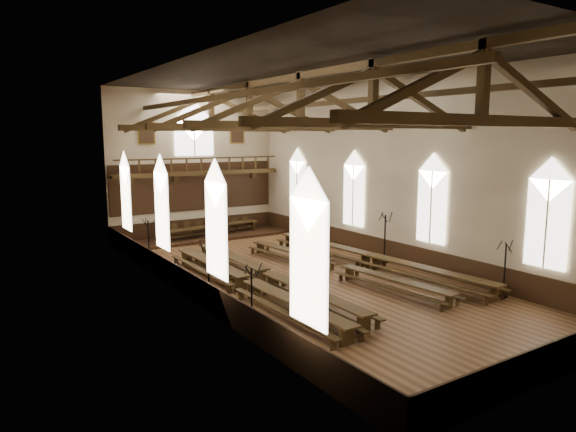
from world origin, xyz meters
The scene contains 21 objects.
ground centered at (0.00, 0.00, 0.00)m, with size 26.00×26.00×0.00m, color brown.
room_walls centered at (0.00, 0.00, 6.46)m, with size 26.00×26.00×26.00m.
wainscot_band centered at (0.00, 0.00, 0.60)m, with size 12.00×26.00×1.20m.
side_windows centered at (0.00, 0.00, 3.74)m, with size 11.85×19.80×4.50m.
end_window centered at (0.00, 12.90, 7.22)m, with size 2.80×0.12×3.80m.
minstrels_gallery centered at (0.00, 12.66, 3.91)m, with size 11.80×1.24×3.70m.
portraits centered at (0.00, 12.90, 7.10)m, with size 7.75×0.09×1.45m.
roof_trusses centered at (0.00, 0.00, 8.22)m, with size 11.70×25.70×2.80m.
refectory_row_a centered at (-3.57, -1.05, 0.54)m, with size 1.56×14.29×0.74m.
refectory_row_b centered at (-2.20, -0.44, 0.54)m, with size 1.55×14.35×0.74m.
refectory_row_c centered at (1.66, -0.75, 0.48)m, with size 1.96×13.70×0.66m.
refectory_row_d centered at (4.04, -0.67, 0.58)m, with size 2.15×14.87×0.79m.
dais centered at (0.37, 11.40, 0.09)m, with size 11.40×2.78×0.19m, color #311D0E.
high_table centered at (0.37, 11.40, 0.78)m, with size 7.56×1.80×0.70m.
high_chairs centered at (0.37, 12.13, 0.69)m, with size 6.74×0.44×0.92m.
candelabrum_left_near centered at (-5.55, -5.06, 0.76)m, with size 0.74×0.74×2.49m.
candelabrum_left_mid centered at (-5.55, -1.43, 0.84)m, with size 0.81×0.82×2.76m.
candelabrum_left_far centered at (-5.55, 6.28, 0.79)m, with size 0.79×0.75×2.61m.
candelabrum_right_near centered at (5.55, -7.49, 0.76)m, with size 0.70×0.76×2.50m.
candelabrum_right_mid centered at (5.55, -0.12, 0.86)m, with size 0.86×0.79×2.82m.
candelabrum_right_far centered at (5.55, 7.40, 0.75)m, with size 0.72×0.74×2.47m.
Camera 1 is at (-13.98, -20.38, 6.90)m, focal length 32.00 mm.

